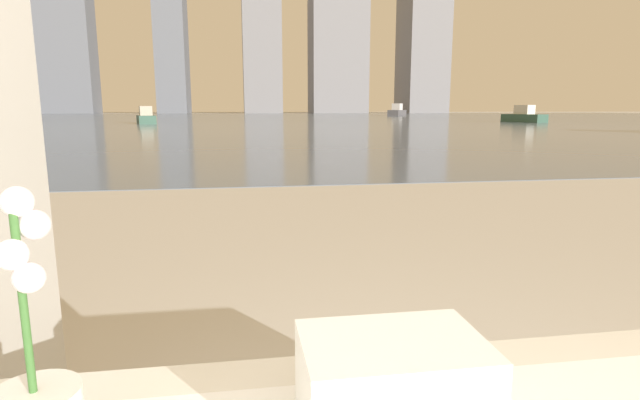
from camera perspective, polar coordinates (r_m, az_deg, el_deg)
The scene contains 9 objects.
potted_orchid at distance 0.93m, azimuth -29.86°, elevation -18.30°, with size 0.14×0.14×0.42m.
towel_stack at distance 0.88m, azimuth 8.24°, elevation -20.21°, with size 0.30×0.21×0.16m.
harbor_water at distance 61.97m, azimuth -8.94°, elevation 9.30°, with size 180.00×110.00×0.01m.
harbor_boat_0 at distance 77.58m, azimuth 8.81°, elevation 9.98°, with size 4.02×4.95×1.81m.
harbor_boat_1 at distance 58.27m, azimuth -32.25°, elevation 8.41°, with size 2.96×5.13×1.82m.
harbor_boat_2 at distance 43.25m, azimuth 22.28°, elevation 8.86°, with size 2.30×3.79×1.35m.
harbor_boat_5 at distance 38.27m, azimuth -19.27°, elevation 8.89°, with size 1.90×3.50×1.25m.
skyline_tower_2 at distance 120.35m, azimuth -16.72°, elevation 19.15°, with size 6.31×11.16×40.41m.
skyline_tower_4 at distance 120.76m, azimuth 2.03°, elevation 16.07°, with size 12.78×10.14×25.97m.
Camera 1 is at (-0.24, 0.04, 1.09)m, focal length 28.00 mm.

